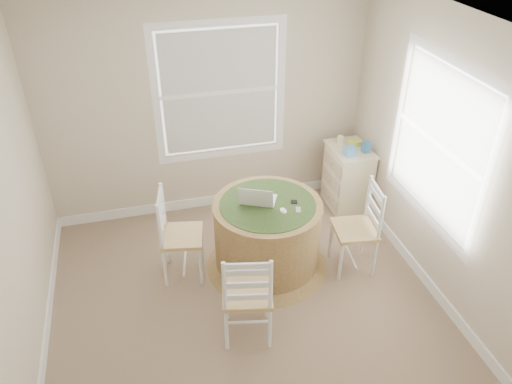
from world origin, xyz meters
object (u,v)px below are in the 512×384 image
object	(u,v)px
corner_chest	(347,178)
laptop	(258,199)
round_table	(267,233)
chair_near	(247,293)
chair_right	(355,229)
chair_left	(182,236)

from	to	relation	value
corner_chest	laptop	bearing A→B (deg)	-150.23
round_table	laptop	world-z (taller)	laptop
round_table	chair_near	bearing A→B (deg)	-99.37
chair_right	chair_left	bearing A→B (deg)	-94.47
round_table	chair_right	world-z (taller)	chair_right
round_table	chair_near	size ratio (longest dim) A/B	1.32
round_table	chair_right	bearing A→B (deg)	1.45
round_table	laptop	size ratio (longest dim) A/B	2.92
chair_near	laptop	distance (m)	1.00
chair_near	laptop	size ratio (longest dim) A/B	2.21
chair_left	chair_right	world-z (taller)	same
round_table	chair_left	world-z (taller)	chair_left
chair_left	chair_near	xyz separation A→B (m)	(0.43, -0.92, 0.00)
chair_left	chair_right	bearing A→B (deg)	-90.94
round_table	corner_chest	size ratio (longest dim) A/B	1.59
chair_near	laptop	world-z (taller)	laptop
chair_left	laptop	world-z (taller)	laptop
round_table	corner_chest	world-z (taller)	corner_chest
chair_near	chair_left	bearing A→B (deg)	-52.97
corner_chest	round_table	bearing A→B (deg)	-146.58
chair_left	laptop	bearing A→B (deg)	-82.67
chair_right	laptop	world-z (taller)	laptop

